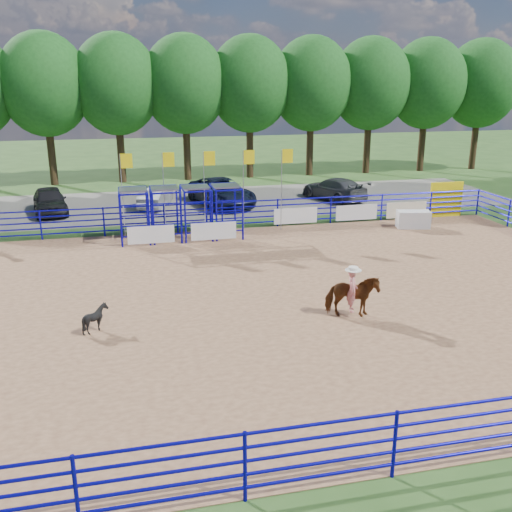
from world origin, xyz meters
name	(u,v)px	position (x,y,z in m)	size (l,w,h in m)	color
ground	(269,298)	(0.00, 0.00, 0.00)	(120.00, 120.00, 0.00)	#395D25
arena_dirt	(269,297)	(0.00, 0.00, 0.01)	(30.00, 20.00, 0.02)	#A27451
gravel_strip	(204,203)	(0.00, 17.00, 0.01)	(40.00, 10.00, 0.01)	slate
announcer_table	(413,219)	(9.93, 8.06, 0.47)	(1.69, 0.79, 0.90)	silver
horse_and_rider	(352,292)	(2.23, -2.32, 0.88)	(1.86, 1.20, 2.47)	brown
calf	(95,318)	(-6.01, -1.60, 0.45)	(0.70, 0.79, 0.87)	black
car_a	(50,201)	(-9.22, 16.00, 0.77)	(1.80, 4.47, 1.52)	black
car_b	(155,197)	(-3.09, 16.33, 0.65)	(1.36, 3.91, 1.29)	gray
car_c	(222,192)	(0.99, 15.98, 0.83)	(2.73, 5.93, 1.65)	black
car_d	(334,189)	(8.43, 15.96, 0.73)	(2.02, 4.96, 1.44)	#535356
perimeter_fence	(269,278)	(0.00, 0.00, 0.75)	(30.10, 20.10, 1.50)	#0C07AA
chute_assembly	(188,213)	(-1.90, 8.84, 1.26)	(19.32, 2.41, 4.20)	#0C07AA
treeline	(184,80)	(0.00, 26.00, 7.53)	(56.40, 6.40, 11.24)	#3F2B19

